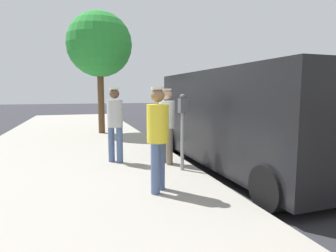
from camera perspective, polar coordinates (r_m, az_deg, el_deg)
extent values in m
plane|color=#2D2D33|center=(6.07, 16.50, -9.77)|extent=(80.00, 80.00, 0.00)
cube|color=#9E998E|center=(5.07, -19.32, -12.32)|extent=(5.00, 32.00, 0.15)
cylinder|color=gray|center=(5.65, 2.91, -3.17)|extent=(0.07, 0.07, 1.15)
cube|color=#4C4C51|center=(5.57, 2.95, 4.10)|extent=(0.14, 0.18, 0.28)
sphere|color=#47474C|center=(5.57, 2.96, 5.85)|extent=(0.12, 0.12, 0.12)
cylinder|color=#4C608C|center=(6.48, -11.31, -3.61)|extent=(0.14, 0.14, 0.79)
cylinder|color=#4C608C|center=(6.36, -9.69, -3.77)|extent=(0.14, 0.14, 0.79)
cylinder|color=#B7B7B7|center=(6.33, -10.65, 2.49)|extent=(0.34, 0.34, 0.59)
sphere|color=brown|center=(6.31, -10.73, 6.42)|extent=(0.21, 0.21, 0.21)
cylinder|color=silver|center=(6.31, -10.75, 7.39)|extent=(0.20, 0.20, 0.04)
cylinder|color=#726656|center=(6.28, -0.74, -3.85)|extent=(0.14, 0.14, 0.78)
cylinder|color=#726656|center=(6.09, 0.30, -4.18)|extent=(0.14, 0.14, 0.78)
cylinder|color=white|center=(6.09, -0.23, 2.32)|extent=(0.34, 0.34, 0.59)
sphere|color=tan|center=(6.08, -0.24, 6.36)|extent=(0.21, 0.21, 0.21)
cylinder|color=silver|center=(6.08, -0.24, 7.36)|extent=(0.20, 0.20, 0.04)
cylinder|color=#4C608C|center=(4.38, -2.56, -8.59)|extent=(0.14, 0.14, 0.78)
cylinder|color=#4C608C|center=(4.57, -1.51, -7.90)|extent=(0.14, 0.14, 0.78)
cylinder|color=yellow|center=(4.35, -2.06, 0.51)|extent=(0.34, 0.34, 0.59)
sphere|color=#8C6647|center=(4.32, -2.09, 6.18)|extent=(0.21, 0.21, 0.21)
cylinder|color=silver|center=(4.32, -2.09, 7.59)|extent=(0.20, 0.20, 0.04)
cube|color=black|center=(6.39, 15.18, 1.78)|extent=(2.11, 5.24, 1.96)
cube|color=black|center=(8.51, 5.98, 5.81)|extent=(1.84, 0.12, 0.88)
cylinder|color=black|center=(7.90, 0.81, -3.13)|extent=(0.23, 0.68, 0.68)
cylinder|color=black|center=(8.71, 12.67, -2.36)|extent=(0.23, 0.68, 0.68)
cylinder|color=black|center=(4.37, 19.60, -11.75)|extent=(0.23, 0.68, 0.68)
cylinder|color=brown|center=(11.10, -13.31, 5.01)|extent=(0.24, 0.24, 2.48)
sphere|color=green|center=(11.24, -13.61, 15.67)|extent=(2.40, 2.40, 2.40)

